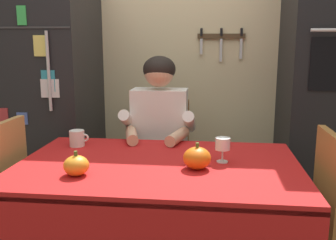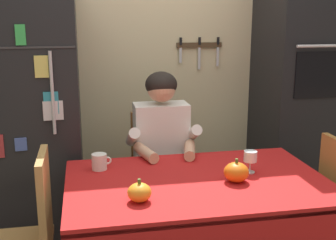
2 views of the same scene
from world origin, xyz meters
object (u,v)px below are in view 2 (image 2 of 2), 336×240
Objects in this scene: chair_behind_person at (158,171)px; chair_left_side at (27,233)px; wine_glass at (250,157)px; pumpkin_medium at (139,192)px; wall_oven at (301,89)px; dining_table at (198,196)px; coffee_mug at (100,162)px; seated_person at (163,149)px; refrigerator at (30,121)px; pumpkin_large at (236,172)px.

chair_left_side is at bearing -137.00° from chair_behind_person.
pumpkin_medium is (-0.66, -0.27, -0.04)m from wine_glass.
dining_table is (-1.05, -0.92, -0.39)m from wall_oven.
chair_behind_person is 8.19× the size of coffee_mug.
chair_behind_person is 0.75× the size of seated_person.
coffee_mug is at bearing 33.09° from chair_left_side.
refrigerator is 15.86× the size of coffee_mug.
refrigerator is 1.45× the size of seated_person.
seated_person is 10.80× the size of pumpkin_medium.
pumpkin_medium is (-0.26, -0.99, 0.27)m from chair_behind_person.
pumpkin_large is (-0.85, -0.97, -0.26)m from wall_oven.
seated_person is at bearing 97.62° from dining_table.
coffee_mug is (0.39, 0.26, 0.27)m from chair_left_side.
wall_oven reaches higher than chair_left_side.
refrigerator reaches higher than seated_person.
chair_behind_person is 0.88m from wine_glass.
chair_behind_person is (0.87, -0.09, -0.39)m from refrigerator.
seated_person is at bearing -90.00° from chair_behind_person.
pumpkin_large is (-0.12, -0.11, -0.04)m from wine_glass.
chair_left_side is 8.19× the size of coffee_mug.
coffee_mug reaches higher than dining_table.
seated_person is at bearing -17.81° from refrigerator.
seated_person is 10.97× the size of coffee_mug.
coffee_mug is at bearing -53.67° from refrigerator.
wall_oven is at bearing 24.64° from chair_left_side.
coffee_mug is at bearing 109.13° from pumpkin_medium.
seated_person is at bearing 113.09° from pumpkin_large.
wall_oven is at bearing 1.14° from refrigerator.
chair_left_side is 8.07× the size of pumpkin_medium.
chair_left_side reaches higher than pumpkin_medium.
pumpkin_medium reaches higher than dining_table.
chair_behind_person reaches higher than pumpkin_large.
dining_table is at bearing 30.08° from pumpkin_medium.
pumpkin_large is at bearing -39.00° from refrigerator.
wine_glass is (-0.73, -0.85, -0.22)m from wall_oven.
coffee_mug is 0.98× the size of pumpkin_medium.
seated_person is at bearing -164.25° from wall_oven.
dining_table is 0.81m from chair_behind_person.
pumpkin_large reaches higher than wine_glass.
dining_table is 0.24m from pumpkin_large.
refrigerator is 13.56× the size of pumpkin_large.
chair_behind_person is at bearing 75.23° from pumpkin_medium.
coffee_mug is (-0.43, -0.32, 0.05)m from seated_person.
pumpkin_large is at bearing -66.91° from seated_person.
pumpkin_medium is (-1.39, -1.12, -0.26)m from wall_oven.
chair_left_side is 1.26m from wine_glass.
pumpkin_medium is (-0.34, -0.20, 0.13)m from dining_table.
wall_oven is at bearing 22.30° from coffee_mug.
chair_left_side is (-0.82, -0.58, -0.23)m from seated_person.
chair_behind_person is 7.01× the size of pumpkin_large.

